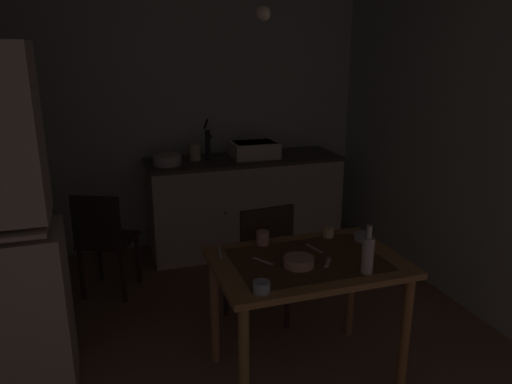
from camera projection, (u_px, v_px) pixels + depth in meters
ground_plane at (222, 349)px, 3.25m from camera, size 4.91×4.91×0.00m
wall_back at (168, 125)px, 4.73m from camera, size 3.95×0.10×2.42m
wall_right at (484, 153)px, 3.50m from camera, size 0.10×4.01×2.42m
counter_cabinet at (244, 203)px, 4.81m from camera, size 1.87×0.64×0.92m
sink_basin at (254, 149)px, 4.68m from camera, size 0.44×0.34×0.15m
hand_pump at (208, 142)px, 4.56m from camera, size 0.05×0.27×0.39m
mixing_bowl_counter at (167, 160)px, 4.39m from camera, size 0.25×0.25×0.09m
stoneware_crock at (195, 152)px, 4.56m from camera, size 0.11×0.11×0.15m
dining_table at (307, 277)px, 2.82m from camera, size 1.09×0.75×0.77m
chair_far_side at (260, 263)px, 3.38m from camera, size 0.44×0.44×0.94m
chair_by_counter at (105, 240)px, 3.84m from camera, size 0.53×0.53×0.88m
serving_bowl_wide at (299, 262)px, 2.69m from camera, size 0.17×0.17×0.05m
soup_bowl_small at (363, 237)px, 3.05m from camera, size 0.10×0.10×0.05m
teacup_cream at (263, 238)px, 2.98m from camera, size 0.08×0.08×0.08m
teacup_mint at (328, 232)px, 3.11m from camera, size 0.07×0.07×0.06m
mug_tall at (261, 287)px, 2.41m from camera, size 0.09×0.09×0.06m
glass_bottle at (368, 254)px, 2.59m from camera, size 0.07×0.07×0.27m
table_knife at (220, 252)px, 2.88m from camera, size 0.05×0.20×0.00m
teaspoon_near_bowl at (328, 262)px, 2.74m from camera, size 0.09×0.12×0.00m
teaspoon_by_cup at (314, 248)px, 2.93m from camera, size 0.05×0.14×0.00m
serving_spoon at (263, 261)px, 2.76m from camera, size 0.09×0.13×0.00m
pendant_bulb at (264, 13)px, 2.57m from camera, size 0.08×0.08×0.08m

